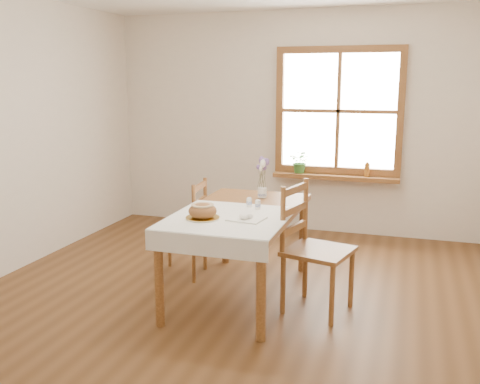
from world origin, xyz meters
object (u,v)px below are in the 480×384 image
(chair_left, at_px, (181,228))
(flower_vase, at_px, (262,193))
(dining_table, at_px, (240,220))
(chair_right, at_px, (319,249))
(bread_plate, at_px, (203,218))

(chair_left, relative_size, flower_vase, 10.02)
(flower_vase, bearing_deg, dining_table, -97.10)
(chair_right, bearing_deg, flower_vase, 60.93)
(chair_right, bearing_deg, bread_plate, 123.23)
(chair_left, xyz_separation_m, flower_vase, (0.74, 0.17, 0.34))
(flower_vase, bearing_deg, chair_right, -43.15)
(dining_table, relative_size, flower_vase, 17.74)
(chair_left, relative_size, bread_plate, 3.55)
(bread_plate, bearing_deg, chair_right, 19.15)
(dining_table, distance_m, chair_left, 0.77)
(chair_left, distance_m, bread_plate, 0.93)
(chair_left, height_order, bread_plate, chair_left)
(chair_right, relative_size, bread_plate, 4.00)
(dining_table, bearing_deg, bread_plate, -112.89)
(dining_table, height_order, chair_right, chair_right)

